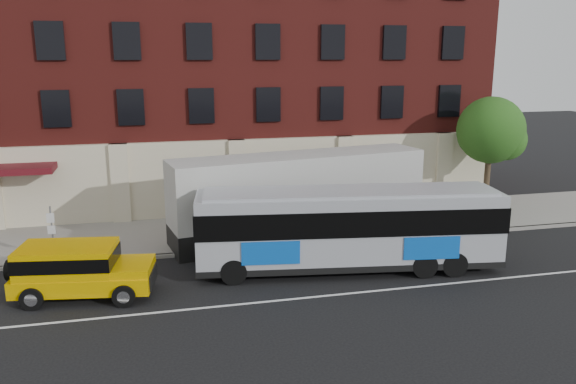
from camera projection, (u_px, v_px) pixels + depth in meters
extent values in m
plane|color=black|center=(289.00, 306.00, 19.91)|extent=(120.00, 120.00, 0.00)
cube|color=gray|center=(246.00, 229.00, 28.41)|extent=(60.00, 6.00, 0.15)
cube|color=gray|center=(257.00, 249.00, 25.57)|extent=(60.00, 0.25, 0.15)
cube|color=silver|center=(285.00, 300.00, 20.38)|extent=(60.00, 0.12, 0.01)
cube|color=maroon|center=(222.00, 70.00, 34.22)|extent=(30.00, 10.00, 15.00)
cube|color=beige|center=(237.00, 177.00, 30.62)|extent=(30.00, 0.35, 4.00)
cube|color=#4E0D14|center=(8.00, 169.00, 27.08)|extent=(4.20, 2.20, 0.30)
cube|color=beige|center=(120.00, 183.00, 29.17)|extent=(0.90, 0.55, 4.00)
cube|color=beige|center=(237.00, 177.00, 30.53)|extent=(0.90, 0.55, 4.00)
cube|color=beige|center=(344.00, 172.00, 31.88)|extent=(0.90, 0.55, 4.00)
cube|color=beige|center=(442.00, 167.00, 33.24)|extent=(0.90, 0.55, 4.00)
cube|color=black|center=(56.00, 109.00, 27.83)|extent=(1.30, 0.20, 1.80)
cube|color=black|center=(131.00, 107.00, 28.62)|extent=(1.30, 0.20, 1.80)
cube|color=black|center=(201.00, 106.00, 29.41)|extent=(1.30, 0.20, 1.80)
cube|color=black|center=(268.00, 105.00, 30.20)|extent=(1.30, 0.20, 1.80)
cube|color=black|center=(332.00, 103.00, 30.99)|extent=(1.30, 0.20, 1.80)
cube|color=black|center=(392.00, 102.00, 31.78)|extent=(1.30, 0.20, 1.80)
cube|color=black|center=(449.00, 101.00, 32.57)|extent=(1.30, 0.20, 1.80)
cube|color=black|center=(50.00, 41.00, 27.09)|extent=(1.30, 0.20, 1.80)
cube|color=black|center=(127.00, 41.00, 27.88)|extent=(1.30, 0.20, 1.80)
cube|color=black|center=(199.00, 41.00, 28.67)|extent=(1.30, 0.20, 1.80)
cube|color=black|center=(268.00, 42.00, 29.46)|extent=(1.30, 0.20, 1.80)
cube|color=black|center=(333.00, 42.00, 30.25)|extent=(1.30, 0.20, 1.80)
cube|color=black|center=(394.00, 43.00, 31.04)|extent=(1.30, 0.20, 1.80)
cube|color=black|center=(453.00, 43.00, 31.83)|extent=(1.30, 0.20, 1.80)
cube|color=black|center=(26.00, 195.00, 28.28)|extent=(2.60, 0.15, 2.80)
cube|color=black|center=(151.00, 189.00, 29.63)|extent=(2.60, 0.15, 2.80)
cube|color=black|center=(265.00, 183.00, 30.99)|extent=(2.60, 0.15, 2.80)
cube|color=black|center=(369.00, 178.00, 32.34)|extent=(2.60, 0.15, 2.80)
cylinder|color=slate|center=(53.00, 236.00, 23.56)|extent=(0.07, 0.07, 2.50)
cube|color=silver|center=(50.00, 218.00, 23.24)|extent=(0.30, 0.03, 0.40)
cube|color=silver|center=(51.00, 230.00, 23.35)|extent=(0.30, 0.03, 0.35)
cylinder|color=#35261A|center=(486.00, 183.00, 31.56)|extent=(0.32, 0.32, 3.00)
sphere|color=#1C4F16|center=(491.00, 130.00, 30.89)|extent=(3.60, 3.60, 3.60)
sphere|color=#1C4F16|center=(506.00, 140.00, 30.79)|extent=(2.20, 2.20, 2.20)
sphere|color=#1C4F16|center=(476.00, 137.00, 31.23)|extent=(2.00, 2.00, 2.00)
cube|color=#9C9FA7|center=(349.00, 227.00, 22.89)|extent=(12.26, 4.17, 2.86)
cube|color=black|center=(348.00, 259.00, 23.20)|extent=(12.32, 4.22, 0.25)
cube|color=#9C9FA7|center=(350.00, 191.00, 22.54)|extent=(11.62, 3.79, 0.12)
cube|color=black|center=(349.00, 216.00, 22.78)|extent=(12.35, 4.26, 1.00)
cube|color=#0C4FB6|center=(271.00, 253.00, 21.48)|extent=(2.19, 0.35, 0.90)
cube|color=#0C4FB6|center=(412.00, 229.00, 24.53)|extent=(2.19, 0.35, 0.90)
cylinder|color=black|center=(234.00, 272.00, 21.67)|extent=(1.03, 0.44, 1.00)
cylinder|color=black|center=(234.00, 252.00, 23.86)|extent=(1.03, 0.44, 1.00)
cylinder|color=black|center=(424.00, 265.00, 22.34)|extent=(1.03, 0.44, 1.00)
cylinder|color=black|center=(407.00, 247.00, 24.54)|extent=(1.03, 0.44, 1.00)
cylinder|color=black|center=(454.00, 264.00, 22.45)|extent=(1.03, 0.44, 1.00)
cylinder|color=black|center=(435.00, 246.00, 24.65)|extent=(1.03, 0.44, 1.00)
cube|color=#DFA900|center=(85.00, 280.00, 20.53)|extent=(5.02, 2.70, 0.60)
cube|color=#DFA900|center=(68.00, 259.00, 20.30)|extent=(3.54, 2.43, 0.99)
cube|color=black|center=(67.00, 258.00, 20.29)|extent=(3.59, 2.48, 0.50)
cube|color=#DFA900|center=(131.00, 267.00, 20.55)|extent=(1.76, 2.10, 0.30)
cube|color=black|center=(153.00, 276.00, 20.70)|extent=(0.30, 1.58, 0.55)
cylinder|color=black|center=(11.00, 270.00, 20.23)|extent=(0.33, 0.78, 0.76)
cylinder|color=black|center=(124.00, 296.00, 19.76)|extent=(0.83, 0.40, 0.80)
cylinder|color=silver|center=(124.00, 296.00, 19.76)|extent=(0.48, 0.36, 0.44)
cylinder|color=black|center=(134.00, 275.00, 21.65)|extent=(0.83, 0.40, 0.80)
cylinder|color=silver|center=(134.00, 275.00, 21.65)|extent=(0.48, 0.36, 0.44)
cylinder|color=black|center=(32.00, 299.00, 19.52)|extent=(0.83, 0.40, 0.80)
cylinder|color=silver|center=(32.00, 299.00, 19.52)|extent=(0.48, 0.36, 0.44)
cylinder|color=black|center=(50.00, 277.00, 21.41)|extent=(0.83, 0.40, 0.80)
cylinder|color=silver|center=(50.00, 277.00, 21.41)|extent=(0.48, 0.36, 0.44)
cube|color=black|center=(299.00, 227.00, 27.18)|extent=(12.33, 4.48, 1.11)
cube|color=#B8B7B3|center=(299.00, 185.00, 26.72)|extent=(12.34, 4.52, 2.92)
cylinder|color=black|center=(214.00, 247.00, 24.41)|extent=(1.04, 0.45, 1.01)
cylinder|color=black|center=(199.00, 232.00, 26.48)|extent=(1.04, 0.45, 1.01)
cylinder|color=black|center=(241.00, 244.00, 24.87)|extent=(1.04, 0.45, 1.01)
cylinder|color=black|center=(225.00, 229.00, 26.94)|extent=(1.04, 0.45, 1.01)
cylinder|color=black|center=(372.00, 226.00, 27.45)|extent=(1.04, 0.45, 1.01)
cylinder|color=black|center=(348.00, 214.00, 29.52)|extent=(1.04, 0.45, 1.01)
cylinder|color=black|center=(394.00, 223.00, 27.92)|extent=(1.04, 0.45, 1.01)
cylinder|color=black|center=(369.00, 212.00, 29.98)|extent=(1.04, 0.45, 1.01)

